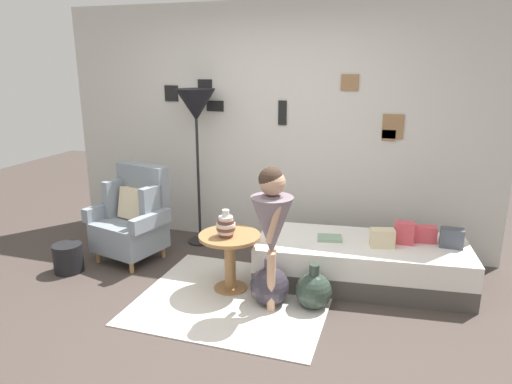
# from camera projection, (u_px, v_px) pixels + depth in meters

# --- Properties ---
(ground_plane) EXTENTS (12.00, 12.00, 0.00)m
(ground_plane) POSITION_uv_depth(u_px,v_px,m) (200.00, 327.00, 3.60)
(ground_plane) COLOR #423833
(gallery_wall) EXTENTS (4.80, 0.12, 2.60)m
(gallery_wall) POSITION_uv_depth(u_px,v_px,m) (271.00, 127.00, 5.04)
(gallery_wall) COLOR beige
(gallery_wall) RESTS_ON ground
(rug) EXTENTS (1.61, 1.45, 0.01)m
(rug) POSITION_uv_depth(u_px,v_px,m) (235.00, 298.00, 4.04)
(rug) COLOR silver
(rug) RESTS_ON ground
(armchair) EXTENTS (0.85, 0.72, 0.97)m
(armchair) POSITION_uv_depth(u_px,v_px,m) (134.00, 218.00, 4.78)
(armchair) COLOR tan
(armchair) RESTS_ON ground
(daybed) EXTENTS (1.97, 0.99, 0.40)m
(daybed) POSITION_uv_depth(u_px,v_px,m) (361.00, 262.00, 4.30)
(daybed) COLOR #4C4742
(daybed) RESTS_ON ground
(pillow_head) EXTENTS (0.20, 0.13, 0.17)m
(pillow_head) POSITION_uv_depth(u_px,v_px,m) (452.00, 238.00, 4.10)
(pillow_head) COLOR #474C56
(pillow_head) RESTS_ON daybed
(pillow_mid) EXTENTS (0.22, 0.15, 0.15)m
(pillow_mid) POSITION_uv_depth(u_px,v_px,m) (424.00, 234.00, 4.23)
(pillow_mid) COLOR #D64C56
(pillow_mid) RESTS_ON daybed
(pillow_back) EXTENTS (0.17, 0.12, 0.20)m
(pillow_back) POSITION_uv_depth(u_px,v_px,m) (404.00, 233.00, 4.19)
(pillow_back) COLOR #D64C56
(pillow_back) RESTS_ON daybed
(pillow_extra) EXTENTS (0.23, 0.17, 0.16)m
(pillow_extra) POSITION_uv_depth(u_px,v_px,m) (382.00, 238.00, 4.11)
(pillow_extra) COLOR beige
(pillow_extra) RESTS_ON daybed
(side_table) EXTENTS (0.55, 0.55, 0.53)m
(side_table) POSITION_uv_depth(u_px,v_px,m) (230.00, 251.00, 4.11)
(side_table) COLOR #9E7042
(side_table) RESTS_ON ground
(vase_striped) EXTENTS (0.17, 0.17, 0.24)m
(vase_striped) POSITION_uv_depth(u_px,v_px,m) (226.00, 226.00, 4.00)
(vase_striped) COLOR brown
(vase_striped) RESTS_ON side_table
(floor_lamp) EXTENTS (0.42, 0.42, 1.72)m
(floor_lamp) POSITION_uv_depth(u_px,v_px,m) (196.00, 110.00, 4.92)
(floor_lamp) COLOR black
(floor_lamp) RESTS_ON ground
(person_child) EXTENTS (0.34, 0.34, 1.21)m
(person_child) POSITION_uv_depth(u_px,v_px,m) (272.00, 220.00, 3.67)
(person_child) COLOR tan
(person_child) RESTS_ON ground
(book_on_daybed) EXTENTS (0.25, 0.20, 0.03)m
(book_on_daybed) POSITION_uv_depth(u_px,v_px,m) (330.00, 238.00, 4.29)
(book_on_daybed) COLOR #86A78B
(book_on_daybed) RESTS_ON daybed
(demijohn_near) EXTENTS (0.33, 0.33, 0.42)m
(demijohn_near) POSITION_uv_depth(u_px,v_px,m) (270.00, 285.00, 3.91)
(demijohn_near) COLOR #332D38
(demijohn_near) RESTS_ON ground
(demijohn_far) EXTENTS (0.30, 0.30, 0.39)m
(demijohn_far) POSITION_uv_depth(u_px,v_px,m) (314.00, 290.00, 3.85)
(demijohn_far) COLOR #2D3D33
(demijohn_far) RESTS_ON ground
(magazine_basket) EXTENTS (0.28, 0.28, 0.28)m
(magazine_basket) POSITION_uv_depth(u_px,v_px,m) (68.00, 258.00, 4.53)
(magazine_basket) COLOR black
(magazine_basket) RESTS_ON ground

